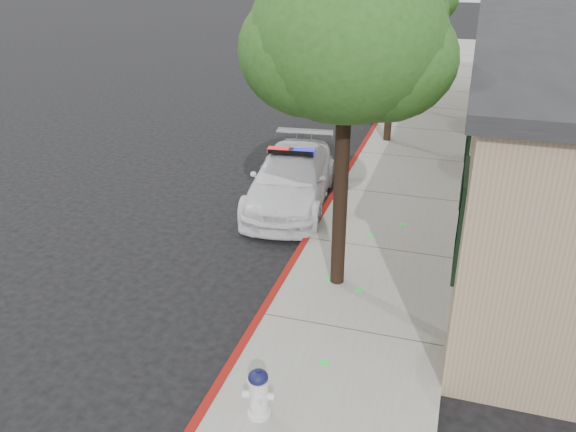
# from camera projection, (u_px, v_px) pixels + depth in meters

# --- Properties ---
(ground) EXTENTS (120.00, 120.00, 0.00)m
(ground) POSITION_uv_depth(u_px,v_px,m) (258.00, 320.00, 10.36)
(ground) COLOR black
(ground) RESTS_ON ground
(sidewalk) EXTENTS (3.20, 60.00, 0.15)m
(sidewalk) POSITION_uv_depth(u_px,v_px,m) (377.00, 251.00, 12.49)
(sidewalk) COLOR gray
(sidewalk) RESTS_ON ground
(red_curb) EXTENTS (0.14, 60.00, 0.16)m
(red_curb) POSITION_uv_depth(u_px,v_px,m) (307.00, 240.00, 12.90)
(red_curb) COLOR maroon
(red_curb) RESTS_ON ground
(police_car) EXTENTS (2.38, 4.76, 1.45)m
(police_car) POSITION_uv_depth(u_px,v_px,m) (291.00, 179.00, 14.63)
(police_car) COLOR white
(police_car) RESTS_ON ground
(fire_hydrant) EXTENTS (0.44, 0.38, 0.77)m
(fire_hydrant) POSITION_uv_depth(u_px,v_px,m) (259.00, 393.00, 7.92)
(fire_hydrant) COLOR white
(fire_hydrant) RESTS_ON sidewalk
(street_tree_near) EXTENTS (3.49, 3.19, 5.85)m
(street_tree_near) POSITION_uv_depth(u_px,v_px,m) (347.00, 47.00, 9.37)
(street_tree_near) COLOR black
(street_tree_near) RESTS_ON sidewalk
(street_tree_mid) EXTENTS (3.00, 2.83, 5.40)m
(street_tree_mid) POSITION_uv_depth(u_px,v_px,m) (397.00, 8.00, 17.43)
(street_tree_mid) COLOR black
(street_tree_mid) RESTS_ON sidewalk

